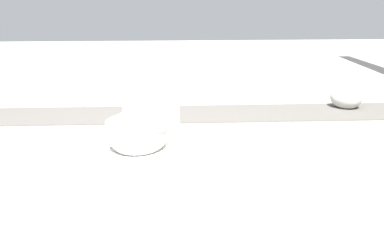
{
  "coord_description": "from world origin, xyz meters",
  "views": [
    {
      "loc": [
        2.67,
        -0.03,
        1.08
      ],
      "look_at": [
        0.03,
        0.12,
        0.3
      ],
      "focal_mm": 42.0,
      "sensor_mm": 36.0,
      "label": 1
    }
  ],
  "objects": [
    {
      "name": "ground_plane",
      "position": [
        0.0,
        0.0,
        0.0
      ],
      "size": [
        14.0,
        14.0,
        0.0
      ],
      "primitive_type": "plane",
      "color": "#B7B2A8"
    },
    {
      "name": "toilet",
      "position": [
        0.03,
        -0.18,
        0.22
      ],
      "size": [
        0.7,
        0.5,
        0.52
      ],
      "rotation": [
        0.0,
        0.0,
        -0.22
      ],
      "color": "white",
      "rests_on": "ground"
    },
    {
      "name": "boulder_near",
      "position": [
        -1.29,
        1.63,
        0.1
      ],
      "size": [
        0.38,
        0.38,
        0.2
      ],
      "primitive_type": "ellipsoid",
      "rotation": [
        0.0,
        0.0,
        0.82
      ],
      "color": "#B7B2AD",
      "rests_on": "ground"
    },
    {
      "name": "gravel_strip",
      "position": [
        -1.16,
        0.5,
        0.01
      ],
      "size": [
        0.56,
        8.0,
        0.01
      ],
      "primitive_type": "cube",
      "color": "#605B56",
      "rests_on": "ground"
    }
  ]
}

